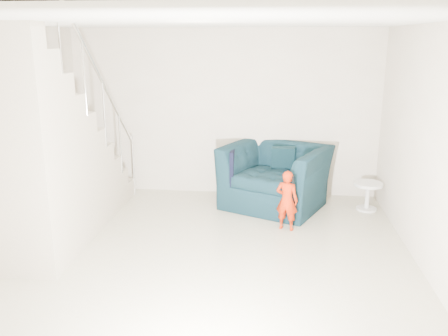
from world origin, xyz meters
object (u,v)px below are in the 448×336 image
Objects in this scene: staircase at (48,170)px; side_table at (368,192)px; armchair at (275,176)px; toddler at (287,200)px.

side_table is at bearing 19.98° from staircase.
staircase is at bearing -160.02° from side_table.
armchair is at bearing 177.67° from side_table.
armchair is 0.96m from toddler.
armchair is 1.41m from side_table.
toddler is (0.15, -0.95, -0.06)m from armchair.
staircase reaches higher than armchair.
side_table is at bearing 22.23° from armchair.
armchair is 3.30m from staircase.
side_table is 0.12× the size of staircase.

